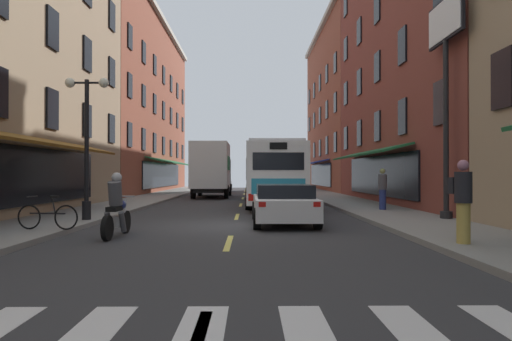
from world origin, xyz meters
TOP-DOWN VIEW (x-y plane):
  - ground_plane at (0.00, 0.00)m, footprint 34.80×80.00m
  - lane_centre_dashes at (0.00, -0.25)m, footprint 0.14×73.90m
  - sidewalk_left at (-5.90, 0.00)m, footprint 3.00×80.00m
  - sidewalk_right at (5.90, 0.00)m, footprint 3.00×80.00m
  - storefront_row_right at (11.38, 5.13)m, footprint 9.44×79.90m
  - billboard_sign at (7.05, 0.82)m, footprint 0.40×2.58m
  - transit_bus at (1.59, 9.72)m, footprint 2.70×11.90m
  - box_truck at (-2.17, 17.35)m, footprint 2.49×7.03m
  - sedan_near at (-2.33, 29.39)m, footprint 2.00×4.36m
  - sedan_mid at (1.59, 0.44)m, footprint 2.02×4.33m
  - motorcycle_rider at (-2.93, -2.50)m, footprint 0.62×2.07m
  - bicycle_near at (-4.89, -2.06)m, footprint 1.70×0.48m
  - pedestrian_near at (5.05, -4.56)m, footprint 0.41×0.52m
  - pedestrian_mid at (6.03, 4.58)m, footprint 0.36×0.36m
  - street_lamp_twin at (-4.82, 0.57)m, footprint 1.42×0.32m

SIDE VIEW (x-z plane):
  - ground_plane at x=0.00m, z-range -0.10..0.00m
  - lane_centre_dashes at x=0.00m, z-range 0.00..0.01m
  - sidewalk_left at x=-5.90m, z-range 0.00..0.14m
  - sidewalk_right at x=5.90m, z-range 0.00..0.14m
  - bicycle_near at x=-4.89m, z-range 0.05..0.96m
  - sedan_mid at x=1.59m, z-range 0.03..1.31m
  - sedan_near at x=-2.33m, z-range 0.02..1.40m
  - motorcycle_rider at x=-2.93m, z-range -0.12..1.54m
  - pedestrian_mid at x=6.03m, z-range 0.16..1.88m
  - pedestrian_near at x=5.05m, z-range 0.20..1.98m
  - transit_bus at x=1.59m, z-range 0.08..3.18m
  - box_truck at x=-2.17m, z-range 0.05..3.76m
  - street_lamp_twin at x=-4.82m, z-range 0.41..5.02m
  - billboard_sign at x=7.05m, z-range 1.98..9.37m
  - storefront_row_right at x=11.38m, z-range -1.66..15.99m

